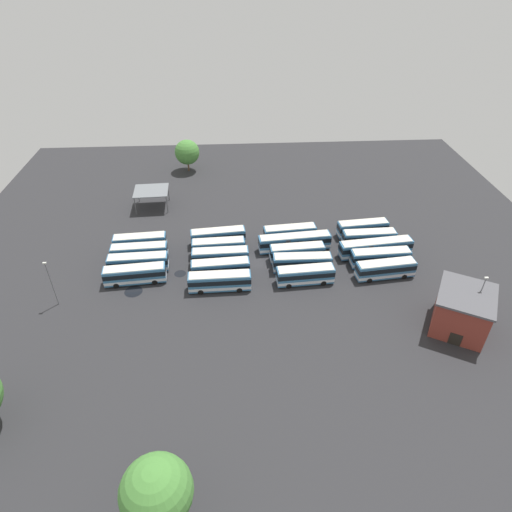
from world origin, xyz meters
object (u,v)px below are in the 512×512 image
(bus_row0_slot1, at_px, (135,274))
(tree_east_edge, at_px, (187,152))
(bus_row3_slot3, at_px, (369,238))
(tree_south_edge, at_px, (156,492))
(bus_row3_slot0, at_px, (385,269))
(bus_row3_slot4, at_px, (363,228))
(bus_row2_slot1, at_px, (302,262))
(bus_row2_slot3, at_px, (294,242))
(bus_row2_slot4, at_px, (290,233))
(bus_row3_slot2, at_px, (375,248))
(bus_row0_slot3, at_px, (140,252))
(bus_row1_slot1, at_px, (221,268))
(bus_row0_slot4, at_px, (140,242))
(bus_row1_slot0, at_px, (220,281))
(lamp_post_near_entrance, at_px, (478,299))
(lamp_post_far_corner, at_px, (51,282))
(bus_row0_slot2, at_px, (138,263))
(bus_row3_slot1, at_px, (380,257))
(bus_row2_slot0, at_px, (305,275))
(bus_row1_slot4, at_px, (218,237))
(bus_row1_slot2, at_px, (220,257))
(maintenance_shelter, at_px, (151,191))
(bus_row1_slot3, at_px, (219,247))
(bus_row2_slot2, at_px, (297,252))
(depot_building, at_px, (462,311))

(bus_row0_slot1, height_order, tree_east_edge, tree_east_edge)
(bus_row3_slot3, relative_size, tree_south_edge, 1.03)
(bus_row3_slot0, relative_size, bus_row3_slot4, 1.04)
(bus_row2_slot1, distance_m, tree_east_edge, 51.36)
(bus_row2_slot3, bearing_deg, bus_row2_slot4, 98.80)
(bus_row3_slot2, bearing_deg, bus_row0_slot3, 178.49)
(bus_row1_slot1, bearing_deg, tree_south_edge, -97.74)
(bus_row0_slot4, relative_size, bus_row2_slot4, 0.96)
(bus_row1_slot0, height_order, lamp_post_near_entrance, lamp_post_near_entrance)
(bus_row1_slot1, distance_m, lamp_post_far_corner, 28.06)
(bus_row0_slot2, relative_size, bus_row3_slot1, 0.99)
(bus_row2_slot4, distance_m, lamp_post_far_corner, 44.58)
(bus_row2_slot1, bearing_deg, tree_east_edge, 117.61)
(bus_row1_slot1, bearing_deg, bus_row2_slot0, -10.73)
(bus_row3_slot2, bearing_deg, lamp_post_far_corner, -169.28)
(bus_row1_slot4, height_order, bus_row2_slot1, same)
(bus_row1_slot2, relative_size, bus_row2_slot1, 0.99)
(tree_south_edge, bearing_deg, bus_row3_slot0, 48.33)
(bus_row2_slot4, height_order, maintenance_shelter, maintenance_shelter)
(bus_row0_slot2, xyz_separation_m, bus_row1_slot2, (15.03, 0.95, -0.00))
(bus_row0_slot3, relative_size, bus_row1_slot0, 0.97)
(bus_row0_slot4, height_order, maintenance_shelter, maintenance_shelter)
(bus_row0_slot2, bearing_deg, lamp_post_near_entrance, -17.30)
(bus_row0_slot3, bearing_deg, lamp_post_near_entrance, -20.32)
(bus_row2_slot4, bearing_deg, tree_east_edge, 122.68)
(bus_row1_slot0, xyz_separation_m, bus_row1_slot3, (-0.31, 10.54, -0.00))
(bus_row3_slot3, bearing_deg, bus_row2_slot4, 170.34)
(bus_row2_slot2, bearing_deg, bus_row3_slot3, 15.54)
(bus_row1_slot1, height_order, bus_row3_slot3, same)
(bus_row1_slot3, bearing_deg, bus_row1_slot4, 91.61)
(bus_row0_slot2, bearing_deg, lamp_post_far_corner, -144.61)
(bus_row1_slot4, relative_size, bus_row3_slot2, 0.77)
(bus_row3_slot2, distance_m, lamp_post_far_corner, 58.05)
(tree_east_edge, bearing_deg, bus_row3_slot2, -47.14)
(bus_row2_slot1, relative_size, bus_row2_slot2, 1.03)
(bus_row0_slot4, distance_m, bus_row3_slot0, 46.81)
(bus_row0_slot1, height_order, bus_row1_slot1, same)
(depot_building, bearing_deg, bus_row3_slot0, 120.30)
(bus_row1_slot4, bearing_deg, bus_row3_slot1, -16.48)
(bus_row3_slot0, bearing_deg, bus_row1_slot0, -176.72)
(bus_row2_slot2, xyz_separation_m, bus_row3_slot0, (15.16, -6.11, 0.00))
(bus_row0_slot3, distance_m, bus_row1_slot2, 15.50)
(bus_row2_slot4, distance_m, tree_east_edge, 42.19)
(lamp_post_near_entrance, bearing_deg, bus_row3_slot0, 129.18)
(bus_row1_slot2, bearing_deg, lamp_post_far_corner, -160.59)
(bus_row0_slot1, xyz_separation_m, bus_row0_slot4, (-0.66, 10.26, -0.00))
(bus_row1_slot0, bearing_deg, bus_row1_slot3, 91.67)
(bus_row0_slot3, xyz_separation_m, bus_row3_slot4, (44.44, 5.93, -0.00))
(bus_row3_slot4, bearing_deg, bus_row2_slot3, -163.99)
(bus_row0_slot4, relative_size, tree_east_edge, 1.23)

